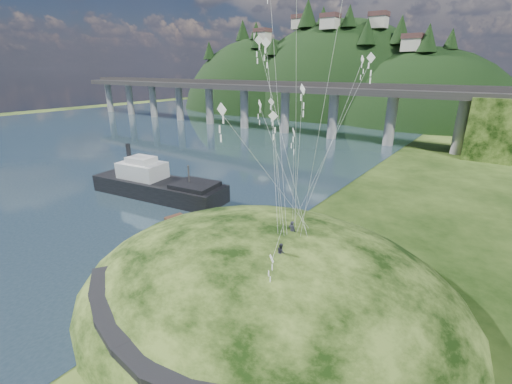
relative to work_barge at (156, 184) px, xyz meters
The scene contains 10 objects.
ground 22.01m from the work_barge, 31.03° to the right, with size 320.00×320.00×0.00m, color black.
water 56.43m from the work_barge, 160.64° to the left, with size 240.00×240.00×0.00m, color #2F4756.
grass_hill 28.56m from the work_barge, 19.15° to the right, with size 36.00×32.00×13.00m.
footpath 33.65m from the work_barge, 38.72° to the right, with size 22.29×5.84×0.83m.
bridge 59.77m from the work_barge, 97.44° to the left, with size 160.00×11.00×15.00m.
far_ridge 113.99m from the work_barge, 102.60° to the left, with size 153.00×70.00×94.50m.
work_barge is the anchor object (origin of this frame).
wooden_dock 17.32m from the work_barge, 20.72° to the right, with size 15.22×5.31×1.07m.
kite_flyers 30.24m from the work_barge, 17.38° to the right, with size 2.05×4.50×1.86m.
kite_swarm 31.83m from the work_barge, 13.89° to the right, with size 15.24×16.65×21.21m.
Camera 1 is at (22.83, -19.77, 18.52)m, focal length 24.00 mm.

